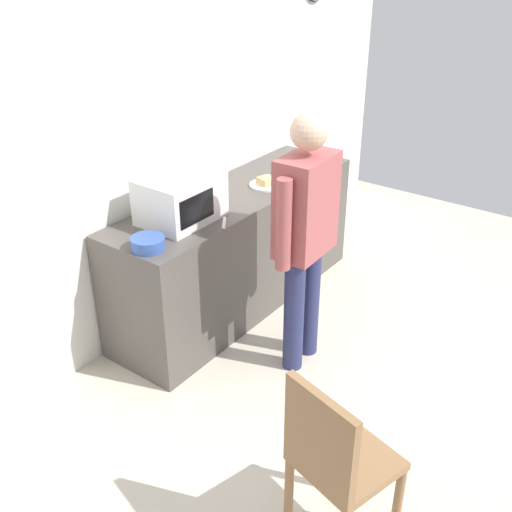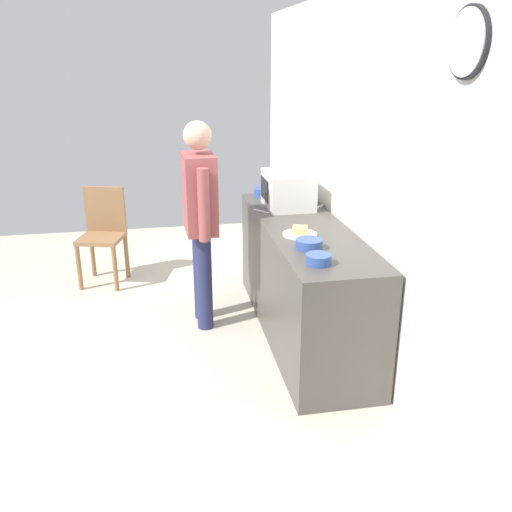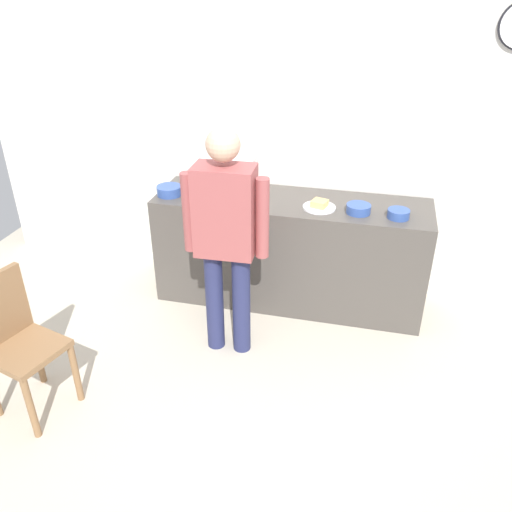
{
  "view_description": "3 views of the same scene",
  "coord_description": "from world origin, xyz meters",
  "px_view_note": "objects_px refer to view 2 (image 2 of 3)",
  "views": [
    {
      "loc": [
        -3.04,
        -1.3,
        2.58
      ],
      "look_at": [
        -0.11,
        0.86,
        0.62
      ],
      "focal_mm": 43.24,
      "sensor_mm": 36.0,
      "label": 1
    },
    {
      "loc": [
        4.01,
        0.12,
        2.13
      ],
      "look_at": [
        0.12,
        0.85,
        0.67
      ],
      "focal_mm": 38.14,
      "sensor_mm": 36.0,
      "label": 2
    },
    {
      "loc": [
        0.77,
        -2.55,
        2.52
      ],
      "look_at": [
        -0.04,
        0.76,
        0.63
      ],
      "focal_mm": 36.53,
      "sensor_mm": 36.0,
      "label": 3
    }
  ],
  "objects_px": {
    "fork_utensil": "(321,207)",
    "wooden_chair": "(103,231)",
    "microwave": "(288,190)",
    "spoon_utensil": "(261,211)",
    "cereal_bowl": "(265,192)",
    "sandwich_plate": "(300,233)",
    "mixing_bowl": "(309,244)",
    "person_standing": "(200,211)",
    "salad_bowl": "(319,259)"
  },
  "relations": [
    {
      "from": "fork_utensil",
      "to": "wooden_chair",
      "type": "relative_size",
      "value": 0.18
    },
    {
      "from": "microwave",
      "to": "wooden_chair",
      "type": "bearing_deg",
      "value": -117.18
    },
    {
      "from": "fork_utensil",
      "to": "spoon_utensil",
      "type": "xyz_separation_m",
      "value": [
        0.05,
        -0.53,
        0.0
      ]
    },
    {
      "from": "cereal_bowl",
      "to": "spoon_utensil",
      "type": "height_order",
      "value": "cereal_bowl"
    },
    {
      "from": "sandwich_plate",
      "to": "microwave",
      "type": "bearing_deg",
      "value": 172.82
    },
    {
      "from": "microwave",
      "to": "mixing_bowl",
      "type": "xyz_separation_m",
      "value": [
        1.09,
        -0.12,
        -0.12
      ]
    },
    {
      "from": "mixing_bowl",
      "to": "wooden_chair",
      "type": "xyz_separation_m",
      "value": [
        -1.94,
        -1.53,
        -0.42
      ]
    },
    {
      "from": "sandwich_plate",
      "to": "spoon_utensil",
      "type": "xyz_separation_m",
      "value": [
        -0.68,
        -0.15,
        -0.02
      ]
    },
    {
      "from": "wooden_chair",
      "to": "person_standing",
      "type": "bearing_deg",
      "value": 38.4
    },
    {
      "from": "salad_bowl",
      "to": "person_standing",
      "type": "bearing_deg",
      "value": -150.56
    },
    {
      "from": "microwave",
      "to": "person_standing",
      "type": "xyz_separation_m",
      "value": [
        0.25,
        -0.78,
        -0.08
      ]
    },
    {
      "from": "sandwich_plate",
      "to": "cereal_bowl",
      "type": "distance_m",
      "value": 1.22
    },
    {
      "from": "sandwich_plate",
      "to": "fork_utensil",
      "type": "xyz_separation_m",
      "value": [
        -0.73,
        0.38,
        -0.02
      ]
    },
    {
      "from": "sandwich_plate",
      "to": "person_standing",
      "type": "xyz_separation_m",
      "value": [
        -0.54,
        -0.67,
        0.05
      ]
    },
    {
      "from": "microwave",
      "to": "wooden_chair",
      "type": "relative_size",
      "value": 0.53
    },
    {
      "from": "cereal_bowl",
      "to": "fork_utensil",
      "type": "relative_size",
      "value": 1.19
    },
    {
      "from": "mixing_bowl",
      "to": "spoon_utensil",
      "type": "height_order",
      "value": "mixing_bowl"
    },
    {
      "from": "fork_utensil",
      "to": "wooden_chair",
      "type": "height_order",
      "value": "wooden_chair"
    },
    {
      "from": "salad_bowl",
      "to": "cereal_bowl",
      "type": "bearing_deg",
      "value": 179.4
    },
    {
      "from": "spoon_utensil",
      "to": "wooden_chair",
      "type": "relative_size",
      "value": 0.18
    },
    {
      "from": "sandwich_plate",
      "to": "mixing_bowl",
      "type": "height_order",
      "value": "mixing_bowl"
    },
    {
      "from": "salad_bowl",
      "to": "microwave",
      "type": "bearing_deg",
      "value": 174.36
    },
    {
      "from": "microwave",
      "to": "salad_bowl",
      "type": "distance_m",
      "value": 1.4
    },
    {
      "from": "fork_utensil",
      "to": "salad_bowl",
      "type": "bearing_deg",
      "value": -17.45
    },
    {
      "from": "microwave",
      "to": "person_standing",
      "type": "distance_m",
      "value": 0.82
    },
    {
      "from": "wooden_chair",
      "to": "cereal_bowl",
      "type": "bearing_deg",
      "value": 74.35
    },
    {
      "from": "fork_utensil",
      "to": "spoon_utensil",
      "type": "bearing_deg",
      "value": -84.14
    },
    {
      "from": "cereal_bowl",
      "to": "person_standing",
      "type": "relative_size",
      "value": 0.12
    },
    {
      "from": "sandwich_plate",
      "to": "cereal_bowl",
      "type": "bearing_deg",
      "value": -179.18
    },
    {
      "from": "fork_utensil",
      "to": "spoon_utensil",
      "type": "height_order",
      "value": "same"
    },
    {
      "from": "cereal_bowl",
      "to": "fork_utensil",
      "type": "bearing_deg",
      "value": 39.47
    },
    {
      "from": "microwave",
      "to": "mixing_bowl",
      "type": "relative_size",
      "value": 2.73
    },
    {
      "from": "microwave",
      "to": "spoon_utensil",
      "type": "height_order",
      "value": "microwave"
    },
    {
      "from": "spoon_utensil",
      "to": "fork_utensil",
      "type": "bearing_deg",
      "value": 95.86
    },
    {
      "from": "mixing_bowl",
      "to": "microwave",
      "type": "bearing_deg",
      "value": 173.98
    },
    {
      "from": "fork_utensil",
      "to": "cereal_bowl",
      "type": "bearing_deg",
      "value": -140.53
    },
    {
      "from": "mixing_bowl",
      "to": "person_standing",
      "type": "relative_size",
      "value": 0.11
    },
    {
      "from": "salad_bowl",
      "to": "mixing_bowl",
      "type": "distance_m",
      "value": 0.29
    },
    {
      "from": "sandwich_plate",
      "to": "fork_utensil",
      "type": "height_order",
      "value": "sandwich_plate"
    },
    {
      "from": "person_standing",
      "to": "spoon_utensil",
      "type": "bearing_deg",
      "value": 104.54
    },
    {
      "from": "person_standing",
      "to": "mixing_bowl",
      "type": "bearing_deg",
      "value": 38.17
    },
    {
      "from": "wooden_chair",
      "to": "sandwich_plate",
      "type": "bearing_deg",
      "value": 43.25
    },
    {
      "from": "sandwich_plate",
      "to": "wooden_chair",
      "type": "relative_size",
      "value": 0.27
    },
    {
      "from": "salad_bowl",
      "to": "mixing_bowl",
      "type": "xyz_separation_m",
      "value": [
        -0.29,
        0.02,
        0.0
      ]
    },
    {
      "from": "cereal_bowl",
      "to": "spoon_utensil",
      "type": "bearing_deg",
      "value": -14.27
    },
    {
      "from": "salad_bowl",
      "to": "person_standing",
      "type": "height_order",
      "value": "person_standing"
    },
    {
      "from": "microwave",
      "to": "sandwich_plate",
      "type": "xyz_separation_m",
      "value": [
        0.8,
        -0.1,
        -0.13
      ]
    },
    {
      "from": "mixing_bowl",
      "to": "person_standing",
      "type": "xyz_separation_m",
      "value": [
        -0.84,
        -0.66,
        0.04
      ]
    },
    {
      "from": "person_standing",
      "to": "wooden_chair",
      "type": "bearing_deg",
      "value": -141.6
    },
    {
      "from": "mixing_bowl",
      "to": "person_standing",
      "type": "bearing_deg",
      "value": -141.83
    }
  ]
}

